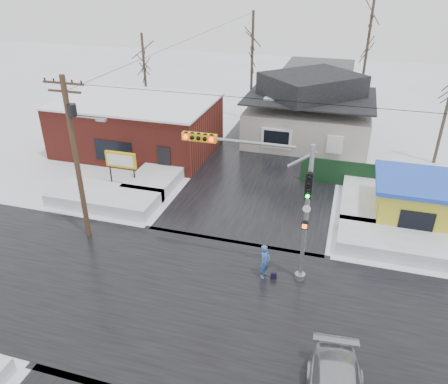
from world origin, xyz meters
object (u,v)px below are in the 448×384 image
(marquee_sign, at_px, (121,161))
(kiosk, at_px, (414,202))
(pedestrian, at_px, (265,262))
(traffic_signal, at_px, (273,193))
(utility_pole, at_px, (76,151))

(marquee_sign, height_order, kiosk, kiosk)
(marquee_sign, xyz_separation_m, pedestrian, (11.29, -6.81, -1.03))
(traffic_signal, relative_size, pedestrian, 3.91)
(marquee_sign, bearing_deg, utility_pole, -79.87)
(pedestrian, bearing_deg, traffic_signal, -6.94)
(traffic_signal, distance_m, pedestrian, 3.66)
(kiosk, relative_size, pedestrian, 2.57)
(traffic_signal, distance_m, utility_pole, 10.39)
(traffic_signal, bearing_deg, marquee_sign, 150.28)
(utility_pole, relative_size, marquee_sign, 3.53)
(traffic_signal, height_order, kiosk, traffic_signal)
(utility_pole, bearing_deg, traffic_signal, -2.95)
(kiosk, bearing_deg, utility_pole, -159.56)
(traffic_signal, height_order, utility_pole, utility_pole)
(marquee_sign, distance_m, pedestrian, 13.22)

